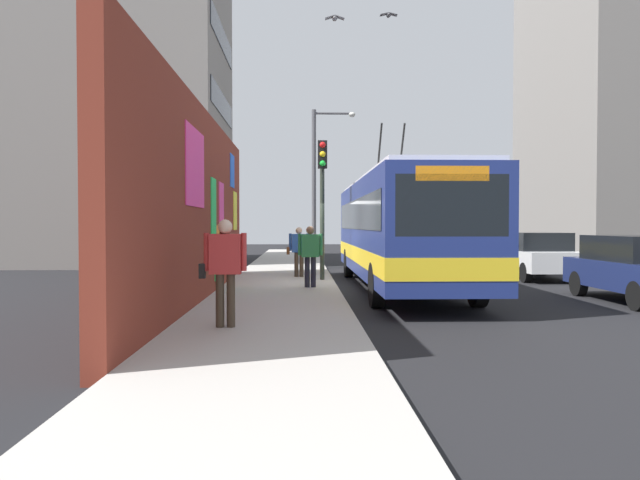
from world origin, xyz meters
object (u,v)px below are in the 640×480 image
at_px(pedestrian_near_wall, 225,263).
at_px(traffic_light, 322,186).
at_px(city_bus, 399,227).
at_px(pedestrian_at_curb, 310,251).
at_px(parked_car_navy, 640,267).
at_px(parked_car_white, 534,254).
at_px(street_lamp, 319,176).
at_px(pedestrian_midblock, 299,248).

height_order(pedestrian_near_wall, traffic_light, traffic_light).
xyz_separation_m(city_bus, pedestrian_near_wall, (-7.21, 4.06, -0.56)).
distance_m(pedestrian_at_curb, traffic_light, 2.90).
bearing_deg(parked_car_navy, parked_car_white, -0.00).
distance_m(pedestrian_at_curb, street_lamp, 9.52).
xyz_separation_m(pedestrian_midblock, street_lamp, (5.75, -0.84, 2.82)).
bearing_deg(parked_car_white, pedestrian_midblock, 95.44).
xyz_separation_m(pedestrian_at_curb, street_lamp, (9.08, -0.51, 2.79)).
bearing_deg(parked_car_white, city_bus, 121.75).
relative_size(parked_car_navy, pedestrian_at_curb, 2.52).
height_order(pedestrian_near_wall, pedestrian_at_curb, pedestrian_near_wall).
height_order(city_bus, traffic_light, city_bus).
relative_size(pedestrian_midblock, traffic_light, 0.38).
distance_m(parked_car_navy, pedestrian_near_wall, 10.11).
height_order(parked_car_navy, street_lamp, street_lamp).
bearing_deg(pedestrian_midblock, pedestrian_at_curb, -174.45).
bearing_deg(parked_car_white, pedestrian_near_wall, 138.38).
relative_size(pedestrian_midblock, pedestrian_at_curb, 0.97).
bearing_deg(city_bus, pedestrian_midblock, 49.62).
bearing_deg(pedestrian_midblock, street_lamp, -8.28).
bearing_deg(parked_car_navy, traffic_light, 58.84).
xyz_separation_m(city_bus, pedestrian_at_curb, (-0.89, 2.55, -0.64)).
bearing_deg(parked_car_navy, city_bus, 58.61).
distance_m(parked_car_navy, pedestrian_at_curb, 8.09).
relative_size(parked_car_navy, pedestrian_near_wall, 2.35).
bearing_deg(pedestrian_at_curb, pedestrian_midblock, 5.55).
distance_m(traffic_light, street_lamp, 6.98).
relative_size(pedestrian_near_wall, pedestrian_at_curb, 1.07).
height_order(parked_car_navy, pedestrian_midblock, pedestrian_midblock).
height_order(pedestrian_midblock, pedestrian_at_curb, pedestrian_at_curb).
xyz_separation_m(traffic_light, street_lamp, (6.93, -0.11, 0.89)).
height_order(parked_car_navy, pedestrian_at_curb, pedestrian_at_curb).
bearing_deg(traffic_light, pedestrian_at_curb, 169.38).
bearing_deg(pedestrian_at_curb, pedestrian_near_wall, 166.57).
xyz_separation_m(pedestrian_near_wall, pedestrian_at_curb, (6.32, -1.51, -0.08)).
height_order(pedestrian_midblock, street_lamp, street_lamp).
bearing_deg(street_lamp, parked_car_navy, -147.50).
bearing_deg(pedestrian_midblock, parked_car_white, -84.56).
bearing_deg(parked_car_navy, street_lamp, 32.50).
distance_m(parked_car_white, traffic_light, 7.91).
bearing_deg(traffic_light, parked_car_navy, -121.16).
bearing_deg(traffic_light, parked_car_white, -75.16).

